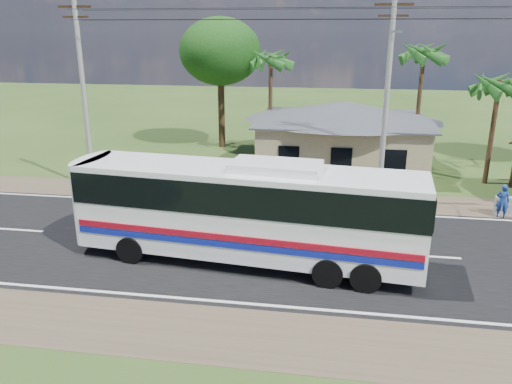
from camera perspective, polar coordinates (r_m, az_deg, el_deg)
ground at (r=20.95m, az=6.87°, el=-6.55°), size 120.00×120.00×0.00m
road at (r=20.95m, az=6.87°, el=-6.53°), size 120.00×16.00×0.03m
house at (r=32.62m, az=9.77°, el=7.16°), size 12.40×10.00×5.00m
utility_poles at (r=25.80m, az=14.01°, el=11.07°), size 32.80×2.22×11.00m
palm_near at (r=31.52m, az=26.02°, el=10.90°), size 2.80×2.80×6.70m
palm_mid at (r=35.03m, az=18.62°, el=14.70°), size 2.80×2.80×8.20m
palm_far at (r=35.39m, az=1.70°, el=14.84°), size 2.80×2.80×7.70m
tree_behind_house at (r=38.04m, az=-4.11°, el=15.69°), size 6.00×6.00×9.61m
coach_bus at (r=18.92m, az=-0.96°, el=-1.51°), size 13.40×4.12×4.10m
motorcycle at (r=26.55m, az=17.71°, el=-0.79°), size 1.93×0.92×0.97m
person at (r=26.75m, az=26.36°, el=-0.94°), size 0.70×0.58×1.66m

